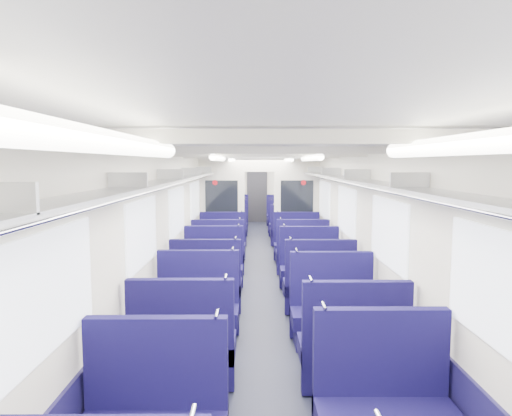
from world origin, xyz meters
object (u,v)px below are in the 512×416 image
object	(u,v)px
end_door	(257,195)
seat_19	(297,247)
seat_16	(218,257)
seat_20	(227,233)
seat_11	(333,315)
seat_14	(213,271)
seat_9	(352,353)
seat_24	(232,221)
seat_12	(207,288)
seat_27	(281,217)
seat_15	(310,271)
seat_22	(230,226)
seat_26	(233,217)
seat_17	(302,256)
seat_18	(222,247)
bulkhead	(259,205)
seat_7	(384,415)
seat_13	(319,289)
seat_25	(284,222)
seat_10	(197,313)
seat_23	(286,226)
seat_8	(183,350)
seat_21	(290,233)

from	to	relation	value
end_door	seat_19	distance (m)	7.03
seat_16	seat_20	distance (m)	3.11
seat_11	seat_14	world-z (taller)	same
seat_9	seat_11	world-z (taller)	same
seat_14	seat_16	bearing A→B (deg)	90.00
seat_24	seat_12	bearing A→B (deg)	-90.00
seat_20	seat_27	size ratio (longest dim) A/B	1.00
seat_9	seat_15	world-z (taller)	same
seat_22	seat_26	bearing A→B (deg)	90.00
seat_14	seat_24	world-z (taller)	same
seat_11	seat_17	world-z (taller)	same
seat_11	seat_24	xyz separation A→B (m)	(-1.66, 9.05, 0.00)
seat_12	seat_18	world-z (taller)	same
bulkhead	seat_7	xyz separation A→B (m)	(0.83, -7.36, -0.88)
seat_13	seat_19	xyz separation A→B (m)	(0.00, 3.38, 0.00)
seat_7	seat_25	size ratio (longest dim) A/B	1.00
seat_20	seat_27	distance (m)	3.90
seat_7	seat_18	world-z (taller)	same
seat_16	seat_22	world-z (taller)	same
seat_24	seat_26	distance (m)	1.13
end_door	seat_10	world-z (taller)	end_door
seat_19	seat_24	bearing A→B (deg)	110.23
seat_13	seat_22	xyz separation A→B (m)	(-1.66, 6.75, 0.00)
seat_13	seat_23	distance (m)	6.67
seat_17	seat_19	xyz separation A→B (m)	(0.00, 1.05, 0.00)
seat_15	seat_26	distance (m)	8.10
seat_13	seat_27	world-z (taller)	same
seat_7	seat_22	xyz separation A→B (m)	(-1.66, 10.11, 0.00)
seat_7	seat_20	xyz separation A→B (m)	(-1.66, 8.77, 0.00)
seat_7	seat_10	bearing A→B (deg)	125.89
seat_14	seat_18	xyz separation A→B (m)	(0.00, 2.25, 0.00)
seat_14	seat_15	world-z (taller)	same
seat_11	seat_18	xyz separation A→B (m)	(-1.66, 4.56, 0.00)
seat_16	seat_26	size ratio (longest dim) A/B	1.00
seat_8	seat_14	bearing A→B (deg)	90.00
seat_9	seat_19	distance (m)	5.66
seat_8	seat_25	distance (m)	10.04
bulkhead	seat_19	world-z (taller)	bulkhead
seat_16	seat_14	bearing A→B (deg)	-90.00
bulkhead	seat_17	bearing A→B (deg)	-63.54
seat_13	seat_23	world-z (taller)	same
seat_11	seat_12	distance (m)	2.05
seat_18	seat_24	bearing A→B (deg)	90.00
seat_25	seat_18	bearing A→B (deg)	-111.07
seat_18	seat_19	world-z (taller)	same
bulkhead	seat_19	bearing A→B (deg)	-36.74
seat_25	seat_10	bearing A→B (deg)	-100.72
seat_13	seat_22	world-z (taller)	same
seat_23	seat_21	bearing A→B (deg)	-90.00
seat_20	seat_21	size ratio (longest dim) A/B	1.00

